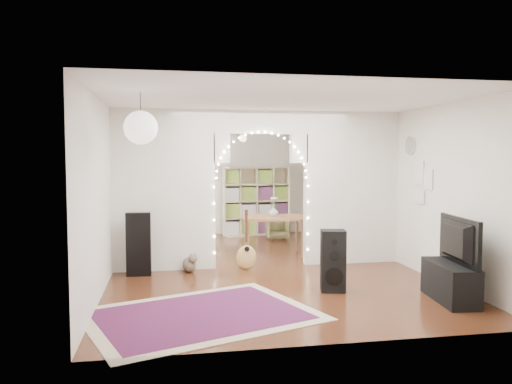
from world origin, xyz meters
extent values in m
plane|color=black|center=(0.00, 0.00, 0.00)|extent=(7.50, 7.50, 0.00)
cube|color=white|center=(0.00, 0.00, 2.70)|extent=(5.00, 7.50, 0.02)
cube|color=silver|center=(0.00, 3.75, 1.35)|extent=(5.00, 0.02, 2.70)
cube|color=silver|center=(0.00, -3.75, 1.35)|extent=(5.00, 0.02, 2.70)
cube|color=silver|center=(-2.50, 0.00, 1.35)|extent=(0.02, 7.50, 2.70)
cube|color=silver|center=(2.50, 0.00, 1.35)|extent=(0.02, 7.50, 2.70)
cube|color=silver|center=(-1.65, 0.00, 1.35)|extent=(1.70, 0.20, 2.70)
cube|color=silver|center=(1.65, 0.00, 1.35)|extent=(1.70, 0.20, 2.70)
cube|color=silver|center=(0.00, 0.00, 2.50)|extent=(1.60, 0.20, 0.40)
cube|color=white|center=(-2.47, 1.80, 1.50)|extent=(0.04, 1.20, 1.40)
cylinder|color=white|center=(2.48, -0.60, 2.10)|extent=(0.03, 0.31, 0.31)
sphere|color=white|center=(-1.90, -2.40, 2.25)|extent=(0.40, 0.40, 0.40)
cube|color=maroon|center=(-1.22, -2.58, 0.01)|extent=(3.15, 2.75, 0.02)
cube|color=black|center=(-2.06, -0.39, 0.51)|extent=(0.39, 0.14, 1.02)
ellipsoid|color=tan|center=(-0.29, -0.25, 0.36)|extent=(0.37, 0.22, 0.41)
cube|color=black|center=(-0.29, -0.25, 0.71)|extent=(0.04, 0.04, 0.47)
cube|color=black|center=(-0.29, -0.25, 0.97)|extent=(0.06, 0.04, 0.10)
ellipsoid|color=brown|center=(-1.25, -0.25, 0.12)|extent=(0.34, 0.41, 0.25)
sphere|color=brown|center=(-1.20, -0.39, 0.25)|extent=(0.19, 0.19, 0.15)
cone|color=brown|center=(-1.23, -0.39, 0.32)|extent=(0.05, 0.05, 0.05)
cone|color=brown|center=(-1.16, -0.39, 0.32)|extent=(0.05, 0.05, 0.05)
cylinder|color=brown|center=(-1.32, -0.07, 0.04)|extent=(0.12, 0.23, 0.08)
cube|color=black|center=(0.70, -1.81, 0.44)|extent=(0.39, 0.36, 0.87)
cylinder|color=black|center=(0.67, -1.96, 0.24)|extent=(0.25, 0.07, 0.25)
cylinder|color=black|center=(0.67, -1.96, 0.53)|extent=(0.14, 0.05, 0.14)
cylinder|color=black|center=(0.67, -1.96, 0.73)|extent=(0.08, 0.04, 0.08)
cube|color=black|center=(2.07, -2.56, 0.25)|extent=(0.52, 1.04, 0.50)
imported|color=black|center=(2.07, -2.56, 0.81)|extent=(0.27, 1.08, 0.62)
cube|color=beige|center=(0.55, 3.50, 0.83)|extent=(1.68, 0.90, 1.67)
cube|color=brown|center=(0.43, 0.93, 0.73)|extent=(1.27, 0.91, 0.05)
cylinder|color=brown|center=(-0.11, 0.66, 0.35)|extent=(0.05, 0.05, 0.70)
cylinder|color=brown|center=(0.92, 0.56, 0.35)|extent=(0.05, 0.05, 0.70)
cylinder|color=brown|center=(-0.05, 1.30, 0.35)|extent=(0.05, 0.05, 0.70)
cylinder|color=brown|center=(0.98, 1.20, 0.35)|extent=(0.05, 0.05, 0.70)
imported|color=silver|center=(0.43, 0.93, 0.85)|extent=(0.20, 0.20, 0.19)
imported|color=#4C4526|center=(-1.01, 1.77, 0.23)|extent=(0.61, 0.62, 0.45)
imported|color=#4C4526|center=(0.91, 2.68, 0.23)|extent=(0.49, 0.51, 0.45)
camera|label=1|loc=(-1.61, -8.49, 1.90)|focal=35.00mm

